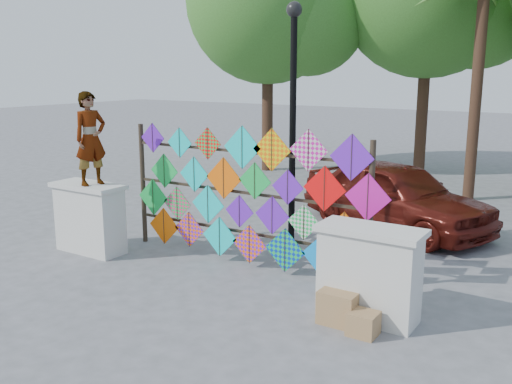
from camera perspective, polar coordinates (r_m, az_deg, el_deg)
ground at (r=9.44m, az=-4.06°, el=-8.35°), size 80.00×80.00×0.00m
parapet_left at (r=10.88m, az=-16.28°, el=-2.45°), size 1.40×0.65×1.28m
parapet_right at (r=7.82m, az=11.24°, el=-7.93°), size 1.40×0.65×1.28m
kite_rack at (r=9.61m, az=-1.06°, el=-0.44°), size 5.00×0.24×2.41m
tree_west at (r=18.91m, az=1.51°, el=18.50°), size 5.85×5.20×8.01m
vendor_woman at (r=10.50m, az=-16.21°, el=5.14°), size 0.50×0.67×1.65m
sedan at (r=12.25m, az=13.81°, el=-0.33°), size 4.59×3.12×1.45m
lamppost at (r=10.38m, az=3.72°, el=8.77°), size 0.28×0.28×4.46m
cardboard_box_near at (r=7.80m, az=8.39°, el=-11.24°), size 0.50×0.45×0.45m
cardboard_box_far at (r=7.53m, az=10.67°, el=-12.81°), size 0.36×0.33×0.30m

